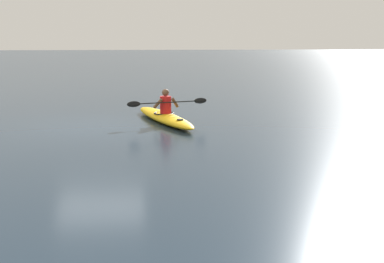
% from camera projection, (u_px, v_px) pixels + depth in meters
% --- Properties ---
extents(ground_plane, '(160.00, 160.00, 0.00)m').
position_uv_depth(ground_plane, '(99.00, 126.00, 14.72)').
color(ground_plane, '#1E2D3D').
extents(kayak, '(1.93, 4.36, 0.27)m').
position_uv_depth(kayak, '(164.00, 117.00, 15.47)').
color(kayak, '#EAB214').
rests_on(kayak, ground).
extents(kayaker, '(2.36, 0.76, 0.72)m').
position_uv_depth(kayaker, '(166.00, 103.00, 15.25)').
color(kayaker, red).
rests_on(kayaker, kayak).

